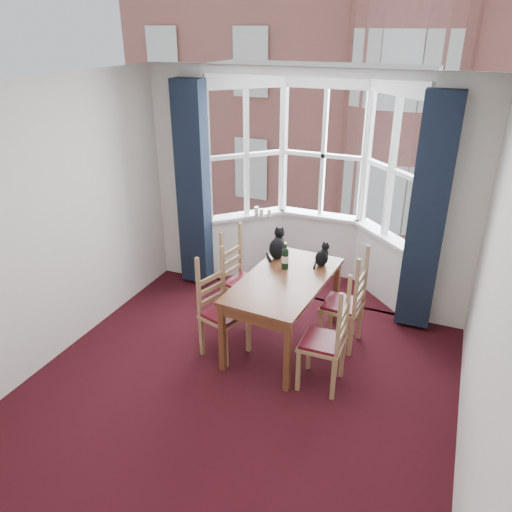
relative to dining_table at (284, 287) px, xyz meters
The scene contains 22 objects.
floor 1.35m from the dining_table, 97.42° to the right, with size 4.50×4.50×0.00m, color black.
ceiling 2.39m from the dining_table, 97.42° to the right, with size 4.50×4.50×0.00m, color white.
wall_left 2.53m from the dining_table, 152.07° to the right, with size 4.50×4.50×0.00m, color silver.
wall_right 2.28m from the dining_table, 31.59° to the right, with size 4.50×4.50×0.00m, color silver.
wall_back_pier_left 2.22m from the dining_table, 148.29° to the left, with size 0.70×0.12×2.80m, color silver.
wall_back_pier_right 1.99m from the dining_table, 36.50° to the left, with size 0.70×0.12×2.80m, color silver.
bay_window 1.76m from the dining_table, 95.25° to the left, with size 2.76×0.94×2.80m.
curtain_left 1.93m from the dining_table, 149.30° to the left, with size 0.38×0.22×2.60m, color #161F31.
curtain_right 1.70m from the dining_table, 36.21° to the left, with size 0.38×0.22×2.60m, color #161F31.
dining_table is the anchor object (origin of this frame).
chair_left_near 0.74m from the dining_table, 147.45° to the right, with size 0.51×0.52×0.92m.
chair_left_far 0.79m from the dining_table, 155.13° to the left, with size 0.48×0.49×0.92m.
chair_right_near 0.86m from the dining_table, 37.54° to the right, with size 0.40×0.42×0.92m.
chair_right_far 0.75m from the dining_table, 19.99° to the left, with size 0.43×0.45×0.92m.
cat_left 0.58m from the dining_table, 117.99° to the left, with size 0.22×0.28×0.36m.
cat_right 0.57m from the dining_table, 59.85° to the left, with size 0.19×0.22×0.27m.
wine_bottle 0.33m from the dining_table, 108.65° to the left, with size 0.08×0.08×0.30m.
candle_tall 1.74m from the dining_table, 122.21° to the left, with size 0.06×0.06×0.13m, color white.
candle_short 1.73m from the dining_table, 119.97° to the left, with size 0.06×0.06×0.10m, color white.
candle_extra 1.70m from the dining_table, 116.58° to the left, with size 0.05×0.05×0.09m, color white.
street 31.83m from the dining_table, 90.27° to the left, with size 80.00×80.00×0.00m, color #333335.
tenement_building 12.90m from the dining_table, 90.66° to the left, with size 18.40×7.80×15.20m.
Camera 1 is at (1.64, -3.24, 3.21)m, focal length 35.00 mm.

